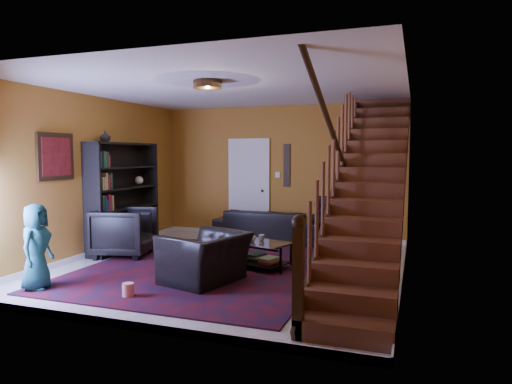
{
  "coord_description": "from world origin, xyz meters",
  "views": [
    {
      "loc": [
        2.74,
        -6.57,
        1.79
      ],
      "look_at": [
        0.28,
        0.4,
        1.17
      ],
      "focal_mm": 32.0,
      "sensor_mm": 36.0,
      "label": 1
    }
  ],
  "objects_px": {
    "armchair_left": "(124,232)",
    "armchair_right": "(205,258)",
    "coffee_table": "(254,253)",
    "bookshelf": "(124,198)",
    "sofa": "(269,225)"
  },
  "relations": [
    {
      "from": "armchair_left",
      "to": "armchair_right",
      "type": "xyz_separation_m",
      "value": [
        2.06,
        -1.03,
        -0.08
      ]
    },
    {
      "from": "armchair_left",
      "to": "coffee_table",
      "type": "distance_m",
      "value": 2.42
    },
    {
      "from": "bookshelf",
      "to": "sofa",
      "type": "xyz_separation_m",
      "value": [
        2.3,
        1.7,
        -0.64
      ]
    },
    {
      "from": "sofa",
      "to": "coffee_table",
      "type": "relative_size",
      "value": 1.77
    },
    {
      "from": "armchair_right",
      "to": "armchair_left",
      "type": "bearing_deg",
      "value": -101.45
    },
    {
      "from": "armchair_right",
      "to": "sofa",
      "type": "bearing_deg",
      "value": -162.94
    },
    {
      "from": "bookshelf",
      "to": "coffee_table",
      "type": "bearing_deg",
      "value": -10.72
    },
    {
      "from": "armchair_left",
      "to": "sofa",
      "type": "bearing_deg",
      "value": -55.03
    },
    {
      "from": "armchair_left",
      "to": "armchair_right",
      "type": "distance_m",
      "value": 2.3
    },
    {
      "from": "sofa",
      "to": "armchair_left",
      "type": "relative_size",
      "value": 2.33
    },
    {
      "from": "bookshelf",
      "to": "armchair_right",
      "type": "distance_m",
      "value": 2.93
    },
    {
      "from": "bookshelf",
      "to": "armchair_right",
      "type": "relative_size",
      "value": 1.86
    },
    {
      "from": "armchair_left",
      "to": "coffee_table",
      "type": "height_order",
      "value": "armchair_left"
    },
    {
      "from": "sofa",
      "to": "bookshelf",
      "type": "bearing_deg",
      "value": 37.44
    },
    {
      "from": "bookshelf",
      "to": "armchair_left",
      "type": "xyz_separation_m",
      "value": [
        0.35,
        -0.51,
        -0.53
      ]
    }
  ]
}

